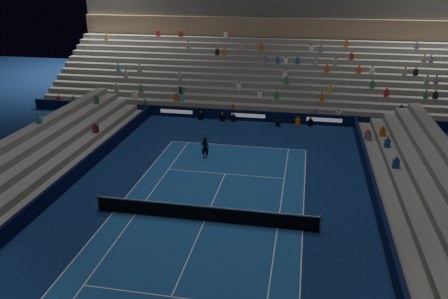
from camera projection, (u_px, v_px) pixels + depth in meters
name	position (u px, v px, depth m)	size (l,w,h in m)	color
ground	(204.00, 221.00, 25.06)	(90.00, 90.00, 0.00)	#0C204D
court_surface	(204.00, 221.00, 25.06)	(10.97, 23.77, 0.01)	#19498B
sponsor_barrier_far	(248.00, 116.00, 41.74)	(44.00, 0.25, 1.00)	black
sponsor_barrier_east	(385.00, 231.00, 23.21)	(0.25, 37.00, 1.00)	black
sponsor_barrier_west	(47.00, 198.00, 26.53)	(0.25, 37.00, 1.00)	black
grandstand_main	(260.00, 66.00, 49.23)	(44.00, 15.20, 11.20)	slate
tennis_net	(204.00, 213.00, 24.87)	(12.90, 0.10, 1.10)	#B2B2B7
tennis_player	(205.00, 147.00, 33.35)	(0.59, 0.39, 1.62)	black
broadcast_camera	(278.00, 123.00, 40.44)	(0.42, 0.84, 0.51)	black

